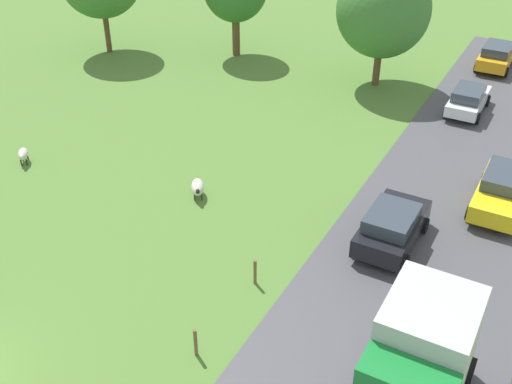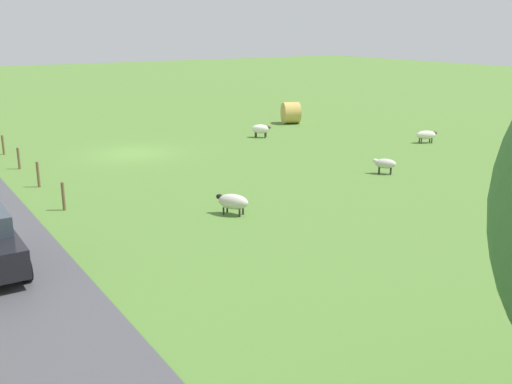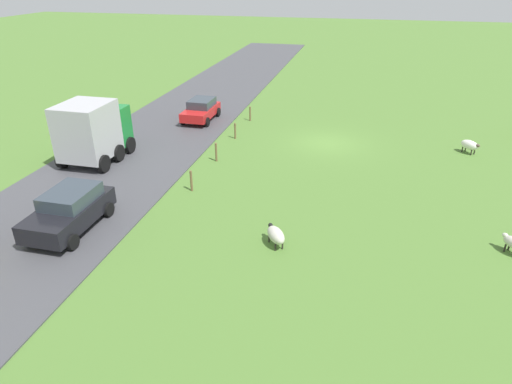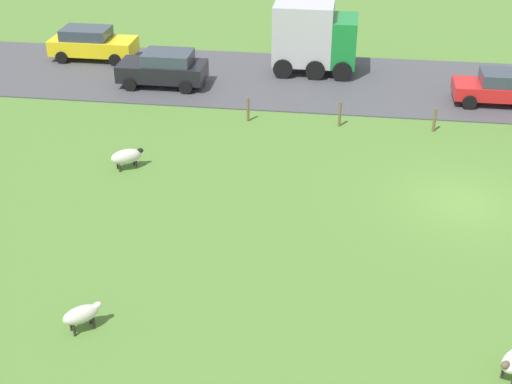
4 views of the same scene
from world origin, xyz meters
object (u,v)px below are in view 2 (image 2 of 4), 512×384
Objects in this scene: sheep_0 at (233,202)px; sheep_2 at (385,164)px; sheep_1 at (426,135)px; sheep_3 at (261,129)px; hay_bale_0 at (291,113)px.

sheep_2 is at bearing -170.09° from sheep_0.
sheep_1 is at bearing -160.52° from sheep_0.
sheep_3 reaches higher than sheep_0.
sheep_2 is (7.46, 4.27, 0.01)m from sheep_1.
hay_bale_0 is (-14.09, -16.07, 0.25)m from sheep_0.
sheep_3 is (7.24, -6.70, 0.05)m from sheep_1.
sheep_2 is 15.32m from hay_bale_0.
sheep_2 is 0.87× the size of sheep_3.
sheep_0 is 0.98× the size of sheep_1.
sheep_3 is (-9.31, -12.55, 0.03)m from sheep_0.
sheep_1 is 0.88× the size of hay_bale_0.
sheep_0 is 1.09× the size of sheep_3.
sheep_3 is at bearing -126.56° from sheep_0.
sheep_3 is at bearing -91.14° from sheep_2.
sheep_2 is at bearing 29.77° from sheep_1.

